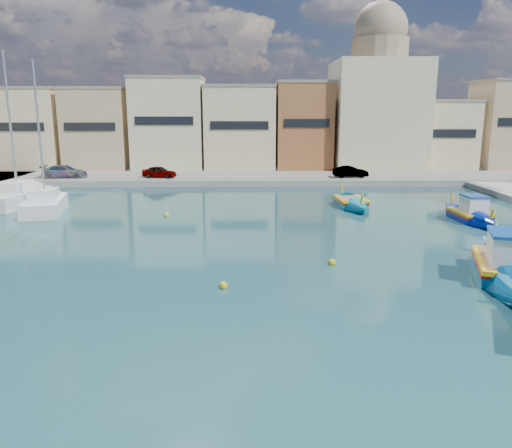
# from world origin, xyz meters

# --- Properties ---
(ground) EXTENTS (160.00, 160.00, 0.00)m
(ground) POSITION_xyz_m (0.00, 0.00, 0.00)
(ground) COLOR #163742
(ground) RESTS_ON ground
(north_quay) EXTENTS (80.00, 8.00, 0.60)m
(north_quay) POSITION_xyz_m (0.00, 32.00, 0.30)
(north_quay) COLOR gray
(north_quay) RESTS_ON ground
(north_townhouses) EXTENTS (83.20, 7.87, 10.19)m
(north_townhouses) POSITION_xyz_m (6.68, 39.36, 5.00)
(north_townhouses) COLOR beige
(north_townhouses) RESTS_ON ground
(church_block) EXTENTS (10.00, 10.00, 19.10)m
(church_block) POSITION_xyz_m (10.00, 40.00, 8.41)
(church_block) COLOR beige
(church_block) RESTS_ON ground
(parked_cars) EXTENTS (32.34, 1.99, 1.25)m
(parked_cars) POSITION_xyz_m (-13.61, 30.50, 1.20)
(parked_cars) COLOR #4C1919
(parked_cars) RESTS_ON north_quay
(luzzu_turquoise_cabin) EXTENTS (5.40, 10.53, 3.32)m
(luzzu_turquoise_cabin) POSITION_xyz_m (6.56, 1.58, 0.40)
(luzzu_turquoise_cabin) COLOR #005D9F
(luzzu_turquoise_cabin) RESTS_ON ground
(luzzu_blue_cabin) EXTENTS (2.26, 7.68, 2.69)m
(luzzu_blue_cabin) POSITION_xyz_m (9.96, 13.11, 0.33)
(luzzu_blue_cabin) COLOR #0020A6
(luzzu_blue_cabin) RESTS_ON ground
(luzzu_green) EXTENTS (2.53, 7.68, 2.38)m
(luzzu_green) POSITION_xyz_m (3.06, 18.07, 0.26)
(luzzu_green) COLOR #007099
(luzzu_green) RESTS_ON ground
(yacht_north) EXTENTS (3.68, 9.47, 12.32)m
(yacht_north) POSITION_xyz_m (-22.31, 20.70, 0.49)
(yacht_north) COLOR white
(yacht_north) RESTS_ON ground
(yacht_midnorth) EXTENTS (4.06, 8.33, 11.36)m
(yacht_midnorth) POSITION_xyz_m (-19.49, 17.63, 0.45)
(yacht_midnorth) COLOR white
(yacht_midnorth) RESTS_ON ground
(mooring_buoys) EXTENTS (23.01, 25.10, 0.36)m
(mooring_buoys) POSITION_xyz_m (0.53, 5.44, 0.08)
(mooring_buoys) COLOR yellow
(mooring_buoys) RESTS_ON ground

